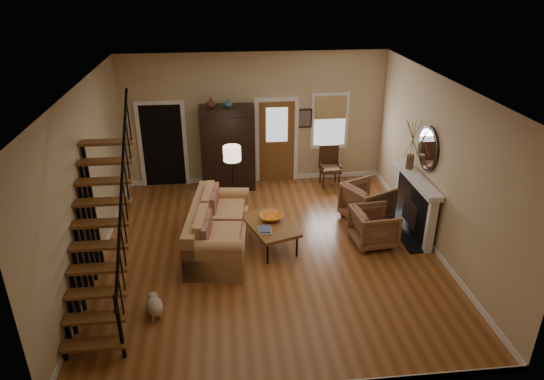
{
  "coord_description": "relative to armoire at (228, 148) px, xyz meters",
  "views": [
    {
      "loc": [
        -0.82,
        -8.12,
        5.16
      ],
      "look_at": [
        0.1,
        0.4,
        1.15
      ],
      "focal_mm": 32.0,
      "sensor_mm": 36.0,
      "label": 1
    }
  ],
  "objects": [
    {
      "name": "staircase",
      "position": [
        -2.08,
        -4.45,
        0.55
      ],
      "size": [
        0.94,
        2.8,
        3.2
      ],
      "primitive_type": null,
      "color": "brown",
      "rests_on": "ground"
    },
    {
      "name": "vase_a",
      "position": [
        -0.35,
        -0.1,
        1.17
      ],
      "size": [
        0.24,
        0.24,
        0.25
      ],
      "primitive_type": "imported",
      "color": "#4C2619",
      "rests_on": "armoire"
    },
    {
      "name": "armchair_right",
      "position": [
        2.98,
        -2.04,
        -0.63
      ],
      "size": [
        1.22,
        1.2,
        0.84
      ],
      "primitive_type": "imported",
      "rotation": [
        0.0,
        0.0,
        2.0
      ],
      "color": "brown",
      "rests_on": "ground"
    },
    {
      "name": "side_chair",
      "position": [
        2.55,
        -0.2,
        -0.54
      ],
      "size": [
        0.54,
        0.54,
        1.02
      ],
      "primitive_type": null,
      "color": "#3A2012",
      "rests_on": "ground"
    },
    {
      "name": "armoire",
      "position": [
        0.0,
        0.0,
        0.0
      ],
      "size": [
        1.3,
        0.6,
        2.1
      ],
      "primitive_type": null,
      "color": "black",
      "rests_on": "ground"
    },
    {
      "name": "room",
      "position": [
        0.29,
        -1.39,
        0.46
      ],
      "size": [
        7.0,
        7.33,
        3.3
      ],
      "color": "brown",
      "rests_on": "ground"
    },
    {
      "name": "fireplace",
      "position": [
        3.83,
        -2.65,
        -0.31
      ],
      "size": [
        0.33,
        1.95,
        2.3
      ],
      "color": "black",
      "rests_on": "ground"
    },
    {
      "name": "floor_lamp",
      "position": [
        0.07,
        -1.58,
        -0.22
      ],
      "size": [
        0.43,
        0.43,
        1.66
      ],
      "primitive_type": null,
      "rotation": [
        0.0,
        0.0,
        0.15
      ],
      "color": "black",
      "rests_on": "ground"
    },
    {
      "name": "dog",
      "position": [
        -1.32,
        -4.87,
        -0.89
      ],
      "size": [
        0.38,
        0.51,
        0.33
      ],
      "primitive_type": null,
      "rotation": [
        0.0,
        0.0,
        0.28
      ],
      "color": "tan",
      "rests_on": "ground"
    },
    {
      "name": "vase_b",
      "position": [
        0.05,
        -0.1,
        1.16
      ],
      "size": [
        0.2,
        0.2,
        0.21
      ],
      "primitive_type": "imported",
      "color": "#334C60",
      "rests_on": "armoire"
    },
    {
      "name": "bowl",
      "position": [
        0.78,
        -2.78,
        -0.48
      ],
      "size": [
        0.46,
        0.46,
        0.11
      ],
      "primitive_type": "imported",
      "color": "orange",
      "rests_on": "coffee_table"
    },
    {
      "name": "books",
      "position": [
        0.61,
        -3.23,
        -0.51
      ],
      "size": [
        0.24,
        0.33,
        0.06
      ],
      "primitive_type": null,
      "color": "beige",
      "rests_on": "coffee_table"
    },
    {
      "name": "sofa",
      "position": [
        -0.26,
        -2.89,
        -0.59
      ],
      "size": [
        1.33,
        2.56,
        0.91
      ],
      "primitive_type": null,
      "rotation": [
        0.0,
        0.0,
        -0.12
      ],
      "color": "tan",
      "rests_on": "ground"
    },
    {
      "name": "armchair_left",
      "position": [
        2.82,
        -3.07,
        -0.67
      ],
      "size": [
        0.92,
        0.89,
        0.77
      ],
      "primitive_type": "imported",
      "rotation": [
        0.0,
        0.0,
        1.66
      ],
      "color": "brown",
      "rests_on": "ground"
    },
    {
      "name": "coffee_table",
      "position": [
        0.73,
        -2.93,
        -0.79
      ],
      "size": [
        1.17,
        1.51,
        0.51
      ],
      "primitive_type": null,
      "rotation": [
        0.0,
        0.0,
        0.33
      ],
      "color": "brown",
      "rests_on": "ground"
    }
  ]
}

